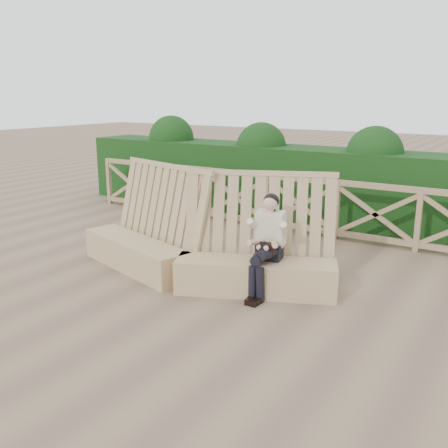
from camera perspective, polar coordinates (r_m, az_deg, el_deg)
The scene contains 5 objects.
ground at distance 6.81m, azimuth -3.66°, elevation -7.77°, with size 60.00×60.00×0.00m, color brown.
bench at distance 7.18m, azimuth -3.39°, elevation -3.19°, with size 4.17×1.54×1.59m.
woman at distance 6.57m, azimuth 4.99°, elevation -1.91°, with size 0.41×0.81×1.34m.
guardrail at distance 9.57m, azimuth 8.68°, elevation 2.18°, with size 10.10×0.09×1.10m.
hedge at distance 10.62m, azimuth 11.36°, elevation 4.38°, with size 12.00×1.20×1.50m, color black.
Camera 1 is at (3.73, -5.07, 2.60)m, focal length 40.00 mm.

